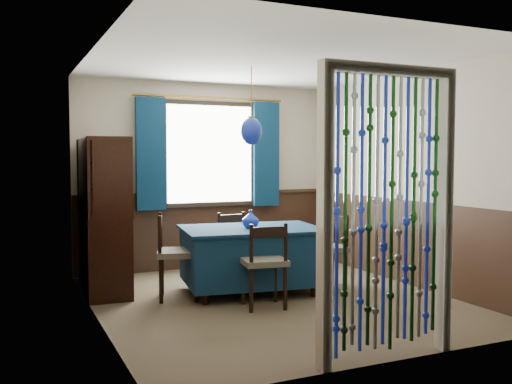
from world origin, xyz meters
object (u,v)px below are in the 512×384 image
chair_left (175,254)px  chair_near (265,262)px  vase_table (251,220)px  vase_sideboard (103,203)px  chair_far (236,245)px  pendant_lamp (251,131)px  sideboard (103,238)px  dining_table (251,255)px  chair_right (329,248)px  bowl_shelf (111,185)px

chair_left → chair_near: bearing=60.0°
vase_table → vase_sideboard: (-1.40, 1.14, 0.15)m
chair_far → pendant_lamp: (-0.08, -0.65, 1.35)m
chair_far → chair_left: (-0.93, -0.57, 0.04)m
sideboard → dining_table: bearing=-25.3°
chair_right → bowl_shelf: 2.56m
vase_table → bowl_shelf: 1.57m
dining_table → chair_left: (-0.85, 0.08, 0.06)m
chair_near → bowl_shelf: 1.92m
chair_right → bowl_shelf: bearing=79.0°
chair_near → chair_left: (-0.71, 0.73, 0.03)m
dining_table → pendant_lamp: (0.00, -0.00, 1.37)m
chair_left → chair_right: bearing=98.9°
sideboard → chair_far: bearing=-2.4°
chair_far → chair_left: size_ratio=0.91×
chair_left → dining_table: bearing=100.6°
chair_far → vase_sideboard: 1.66m
chair_right → vase_sideboard: (-2.34, 1.25, 0.51)m
chair_near → sideboard: bearing=142.0°
dining_table → chair_near: 0.67m
dining_table → sideboard: bearing=159.7°
chair_left → vase_sideboard: (-0.57, 1.03, 0.48)m
dining_table → chair_left: chair_left is taller
chair_near → chair_left: 1.02m
sideboard → vase_table: 1.70m
chair_far → chair_left: chair_left is taller
dining_table → pendant_lamp: size_ratio=1.92×
chair_near → chair_far: chair_near is taller
chair_far → pendant_lamp: size_ratio=0.96×
chair_far → bowl_shelf: (-1.51, -0.09, 0.76)m
chair_far → pendant_lamp: 1.51m
chair_left → chair_far: bearing=137.4°
chair_left → chair_right: size_ratio=1.07×
sideboard → vase_sideboard: bearing=82.0°
sideboard → pendant_lamp: 2.07m
vase_sideboard → chair_near: bearing=-54.0°
dining_table → vase_table: (-0.02, -0.03, 0.39)m
chair_far → pendant_lamp: pendant_lamp is taller
chair_far → vase_table: bearing=78.1°
dining_table → pendant_lamp: bearing=-61.4°
dining_table → chair_far: chair_far is taller
chair_left → sideboard: (-0.63, 0.72, 0.11)m
dining_table → sideboard: (-1.49, 0.80, 0.17)m
chair_far → sideboard: sideboard is taller
chair_right → bowl_shelf: (-2.34, 0.70, 0.75)m
chair_right → vase_table: (-0.94, 0.11, 0.36)m
pendant_lamp → vase_table: pendant_lamp is taller
vase_sideboard → pendant_lamp: bearing=-37.9°
chair_near → chair_left: size_ratio=0.95×
chair_right → sideboard: (-2.40, 0.94, 0.14)m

